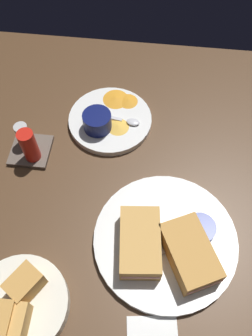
# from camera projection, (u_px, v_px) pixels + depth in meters

# --- Properties ---
(ground_plane) EXTENTS (1.10, 1.10, 0.03)m
(ground_plane) POSITION_uv_depth(u_px,v_px,m) (133.00, 221.00, 0.74)
(ground_plane) COLOR #4C331E
(plate_sandwich_main) EXTENTS (0.29, 0.29, 0.02)m
(plate_sandwich_main) POSITION_uv_depth(u_px,v_px,m) (165.00, 240.00, 0.70)
(plate_sandwich_main) COLOR silver
(plate_sandwich_main) RESTS_ON ground_plane
(sandwich_half_near) EXTENTS (0.14, 0.09, 0.05)m
(sandwich_half_near) POSITION_uv_depth(u_px,v_px,m) (140.00, 243.00, 0.66)
(sandwich_half_near) COLOR tan
(sandwich_half_near) RESTS_ON plate_sandwich_main
(sandwich_half_far) EXTENTS (0.15, 0.13, 0.05)m
(sandwich_half_far) POSITION_uv_depth(u_px,v_px,m) (189.00, 253.00, 0.65)
(sandwich_half_far) COLOR #C68C42
(sandwich_half_far) RESTS_ON plate_sandwich_main
(ramekin_dark_sauce) EXTENTS (0.06, 0.06, 0.04)m
(ramekin_dark_sauce) POSITION_uv_depth(u_px,v_px,m) (199.00, 230.00, 0.68)
(ramekin_dark_sauce) COLOR navy
(ramekin_dark_sauce) RESTS_ON plate_sandwich_main
(spoon_by_dark_ramekin) EXTENTS (0.07, 0.09, 0.01)m
(spoon_by_dark_ramekin) POSITION_uv_depth(u_px,v_px,m) (176.00, 245.00, 0.68)
(spoon_by_dark_ramekin) COLOR silver
(spoon_by_dark_ramekin) RESTS_ON plate_sandwich_main
(plate_chips_companion) EXTENTS (0.20, 0.20, 0.02)m
(plate_chips_companion) POSITION_uv_depth(u_px,v_px,m) (110.00, 120.00, 0.86)
(plate_chips_companion) COLOR silver
(plate_chips_companion) RESTS_ON ground_plane
(ramekin_light_gravy) EXTENTS (0.07, 0.07, 0.04)m
(ramekin_light_gravy) POSITION_uv_depth(u_px,v_px,m) (97.00, 121.00, 0.81)
(ramekin_light_gravy) COLOR #0C144C
(ramekin_light_gravy) RESTS_ON plate_chips_companion
(spoon_by_gravy_ramekin) EXTENTS (0.03, 0.10, 0.01)m
(spoon_by_gravy_ramekin) POSITION_uv_depth(u_px,v_px,m) (128.00, 121.00, 0.84)
(spoon_by_gravy_ramekin) COLOR silver
(spoon_by_gravy_ramekin) RESTS_ON plate_chips_companion
(plantain_chip_scatter) EXTENTS (0.15, 0.10, 0.01)m
(plantain_chip_scatter) POSITION_uv_depth(u_px,v_px,m) (120.00, 107.00, 0.86)
(plantain_chip_scatter) COLOR gold
(plantain_chip_scatter) RESTS_ON plate_chips_companion
(bread_basket_rear) EXTENTS (0.18, 0.18, 0.08)m
(bread_basket_rear) POSITION_uv_depth(u_px,v_px,m) (18.00, 306.00, 0.62)
(bread_basket_rear) COLOR silver
(bread_basket_rear) RESTS_ON ground_plane
(condiment_caddy) EXTENTS (0.09, 0.09, 0.10)m
(condiment_caddy) POSITION_uv_depth(u_px,v_px,m) (28.00, 145.00, 0.79)
(condiment_caddy) COLOR brown
(condiment_caddy) RESTS_ON ground_plane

